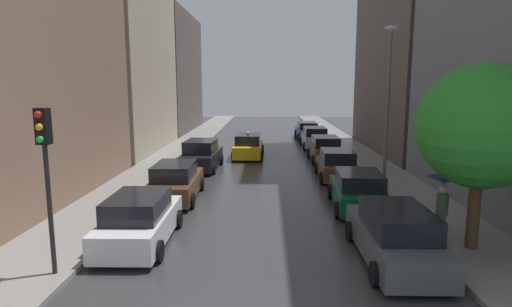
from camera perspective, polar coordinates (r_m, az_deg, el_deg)
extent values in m
cube|color=#333336|center=(30.70, 1.34, -0.14)|extent=(28.00, 72.00, 0.04)
cube|color=gray|center=(31.38, -10.61, 0.09)|extent=(3.00, 72.00, 0.15)
cube|color=gray|center=(31.35, 13.31, -0.01)|extent=(3.00, 72.00, 0.15)
cube|color=#B2A38C|center=(33.36, -18.24, 11.08)|extent=(6.00, 12.48, 12.63)
cube|color=#564C47|center=(46.71, -12.42, 10.49)|extent=(6.00, 14.63, 12.31)
cube|color=silver|center=(14.12, -15.35, -9.37)|extent=(1.90, 4.49, 0.80)
cube|color=black|center=(13.70, -15.74, -6.79)|extent=(1.65, 2.48, 0.65)
cylinder|color=black|center=(15.80, -17.08, -8.41)|extent=(0.23, 0.64, 0.64)
cylinder|color=black|center=(15.35, -10.47, -8.67)|extent=(0.23, 0.64, 0.64)
cylinder|color=black|center=(13.19, -21.01, -12.20)|extent=(0.23, 0.64, 0.64)
cylinder|color=black|center=(12.65, -13.07, -12.75)|extent=(0.23, 0.64, 0.64)
cube|color=brown|center=(19.06, -10.77, -4.33)|extent=(1.94, 4.59, 0.80)
cube|color=black|center=(18.69, -10.97, -2.32)|extent=(1.68, 2.54, 0.66)
cylinder|color=black|center=(20.74, -12.47, -4.01)|extent=(0.23, 0.64, 0.64)
cylinder|color=black|center=(20.41, -7.39, -4.07)|extent=(0.23, 0.64, 0.64)
cylinder|color=black|center=(17.92, -14.58, -6.20)|extent=(0.23, 0.64, 0.64)
cylinder|color=black|center=(17.53, -8.70, -6.34)|extent=(0.23, 0.64, 0.64)
cube|color=black|center=(25.41, -7.36, -0.74)|extent=(2.08, 4.57, 0.88)
cube|color=black|center=(25.06, -7.49, 0.98)|extent=(1.77, 2.54, 0.72)
cylinder|color=black|center=(27.08, -8.71, -0.79)|extent=(0.25, 0.65, 0.64)
cylinder|color=black|center=(26.74, -4.74, -0.84)|extent=(0.25, 0.65, 0.64)
cylinder|color=black|center=(24.25, -10.22, -2.01)|extent=(0.25, 0.65, 0.64)
cylinder|color=black|center=(23.86, -5.80, -2.09)|extent=(0.25, 0.65, 0.64)
cube|color=#474C51|center=(12.94, 18.14, -11.24)|extent=(1.86, 4.80, 0.80)
cube|color=black|center=(12.49, 18.63, -8.47)|extent=(1.62, 2.64, 0.66)
cylinder|color=black|center=(14.24, 12.64, -10.18)|extent=(0.22, 0.64, 0.64)
cylinder|color=black|center=(14.71, 19.73, -9.88)|extent=(0.22, 0.64, 0.64)
cylinder|color=black|center=(11.39, 15.90, -15.42)|extent=(0.22, 0.64, 0.64)
cylinder|color=black|center=(11.97, 24.66, -14.68)|extent=(0.22, 0.64, 0.64)
cube|color=#0C4C2D|center=(17.84, 13.60, -5.44)|extent=(2.14, 4.37, 0.76)
cube|color=black|center=(17.48, 13.80, -3.44)|extent=(1.81, 2.43, 0.62)
cylinder|color=black|center=(19.13, 10.04, -5.05)|extent=(0.25, 0.65, 0.64)
cylinder|color=black|center=(19.42, 15.73, -5.05)|extent=(0.25, 0.65, 0.64)
cylinder|color=black|center=(16.42, 11.00, -7.49)|extent=(0.25, 0.65, 0.64)
cylinder|color=black|center=(16.76, 17.61, -7.42)|extent=(0.25, 0.65, 0.64)
cube|color=brown|center=(23.12, 10.83, -1.97)|extent=(1.93, 4.19, 0.77)
cube|color=black|center=(22.80, 10.96, -0.35)|extent=(1.67, 2.31, 0.63)
cylinder|color=black|center=(24.39, 8.23, -1.89)|extent=(0.23, 0.64, 0.64)
cylinder|color=black|center=(24.64, 12.49, -1.90)|extent=(0.23, 0.64, 0.64)
cylinder|color=black|center=(21.73, 8.91, -3.29)|extent=(0.23, 0.64, 0.64)
cylinder|color=black|center=(22.01, 13.68, -3.28)|extent=(0.23, 0.64, 0.64)
cube|color=brown|center=(28.20, 9.28, 0.15)|extent=(1.84, 4.33, 0.82)
cube|color=black|center=(27.88, 9.39, 1.60)|extent=(1.61, 2.39, 0.67)
cylinder|color=black|center=(29.53, 7.15, 0.08)|extent=(0.23, 0.64, 0.64)
cylinder|color=black|center=(29.77, 10.60, 0.07)|extent=(0.23, 0.64, 0.64)
cylinder|color=black|center=(26.73, 7.79, -0.90)|extent=(0.23, 0.64, 0.64)
cylinder|color=black|center=(27.01, 11.59, -0.90)|extent=(0.23, 0.64, 0.64)
cube|color=#B2B7BF|center=(34.29, 7.91, 1.79)|extent=(1.86, 4.60, 0.81)
cube|color=black|center=(33.97, 7.98, 2.98)|extent=(1.64, 2.53, 0.67)
cylinder|color=black|center=(35.73, 6.15, 1.70)|extent=(0.22, 0.64, 0.64)
cylinder|color=black|center=(35.93, 9.10, 1.68)|extent=(0.22, 0.64, 0.64)
cylinder|color=black|center=(32.73, 6.58, 1.00)|extent=(0.22, 0.64, 0.64)
cylinder|color=black|center=(32.95, 9.79, 0.98)|extent=(0.22, 0.64, 0.64)
cube|color=navy|center=(39.78, 6.89, 2.81)|extent=(1.91, 4.70, 0.77)
cube|color=black|center=(39.48, 6.95, 3.78)|extent=(1.66, 2.59, 0.63)
cylinder|color=black|center=(41.25, 5.38, 2.73)|extent=(0.23, 0.64, 0.64)
cylinder|color=black|center=(41.44, 7.92, 2.71)|extent=(0.23, 0.64, 0.64)
cylinder|color=black|center=(38.20, 5.76, 2.20)|extent=(0.23, 0.64, 0.64)
cylinder|color=black|center=(38.41, 8.50, 2.18)|extent=(0.23, 0.64, 0.64)
cube|color=yellow|center=(29.40, -1.04, 0.62)|extent=(1.93, 4.69, 0.80)
cube|color=black|center=(29.07, -1.07, 1.96)|extent=(1.67, 2.59, 0.65)
cube|color=#F2EDCC|center=(29.02, -1.07, 2.78)|extent=(0.21, 0.36, 0.18)
cylinder|color=black|center=(31.03, -2.57, 0.59)|extent=(0.23, 0.64, 0.64)
cylinder|color=black|center=(30.92, 0.85, 0.57)|extent=(0.23, 0.64, 0.64)
cylinder|color=black|center=(28.00, -3.12, -0.36)|extent=(0.23, 0.64, 0.64)
cylinder|color=black|center=(27.88, 0.67, -0.39)|extent=(0.23, 0.64, 0.64)
cylinder|color=brown|center=(14.67, 23.67, -9.13)|extent=(0.28, 0.28, 0.84)
cylinder|color=#38513D|center=(14.46, 23.87, -6.29)|extent=(0.36, 0.36, 0.67)
sphere|color=tan|center=(14.35, 23.99, -4.49)|extent=(0.26, 0.26, 0.26)
cone|color=navy|center=(14.29, 24.07, -3.34)|extent=(1.01, 1.01, 0.20)
cylinder|color=#333338|center=(14.37, 23.96, -4.82)|extent=(0.02, 0.02, 0.76)
cylinder|color=#513823|center=(14.31, 27.33, -7.17)|extent=(0.36, 0.36, 2.13)
sphere|color=#2B8A2A|center=(13.85, 28.13, 3.28)|extent=(3.65, 3.65, 3.65)
cylinder|color=black|center=(12.04, -26.07, -6.92)|extent=(0.12, 0.12, 3.40)
cube|color=black|center=(11.66, -26.83, 3.30)|extent=(0.30, 0.30, 0.90)
sphere|color=red|center=(11.48, -27.36, 4.69)|extent=(0.18, 0.18, 0.18)
sphere|color=#F2A519|center=(11.50, -27.25, 3.20)|extent=(0.18, 0.18, 0.18)
sphere|color=green|center=(11.53, -27.14, 1.72)|extent=(0.18, 0.18, 0.18)
cylinder|color=#595B60|center=(20.21, 17.29, 5.26)|extent=(0.16, 0.16, 7.18)
ellipsoid|color=beige|center=(20.32, 17.82, 15.83)|extent=(0.60, 0.28, 0.24)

